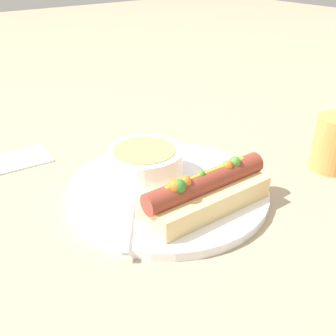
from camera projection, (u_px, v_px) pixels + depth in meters
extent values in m
plane|color=tan|center=(168.00, 193.00, 0.57)|extent=(4.00, 4.00, 0.00)
cylinder|color=white|center=(168.00, 189.00, 0.57)|extent=(0.29, 0.29, 0.01)
cube|color=#E5C17F|center=(205.00, 197.00, 0.52)|extent=(0.18, 0.07, 0.03)
cylinder|color=brown|center=(206.00, 182.00, 0.50)|extent=(0.18, 0.03, 0.03)
sphere|color=orange|center=(175.00, 186.00, 0.47)|extent=(0.02, 0.02, 0.02)
sphere|color=orange|center=(227.00, 165.00, 0.51)|extent=(0.01, 0.01, 0.01)
sphere|color=#387A28|center=(179.00, 186.00, 0.47)|extent=(0.02, 0.02, 0.02)
sphere|color=#518C2D|center=(199.00, 175.00, 0.49)|extent=(0.01, 0.01, 0.01)
sphere|color=#518C2D|center=(234.00, 162.00, 0.52)|extent=(0.02, 0.02, 0.02)
sphere|color=orange|center=(185.00, 181.00, 0.48)|extent=(0.02, 0.02, 0.02)
cylinder|color=gold|center=(207.00, 173.00, 0.50)|extent=(0.13, 0.01, 0.01)
cylinder|color=white|center=(145.00, 164.00, 0.57)|extent=(0.11, 0.11, 0.05)
cylinder|color=#8C8E60|center=(144.00, 153.00, 0.56)|extent=(0.09, 0.09, 0.01)
cube|color=#B7B7BC|center=(130.00, 217.00, 0.50)|extent=(0.09, 0.12, 0.00)
ellipsoid|color=#B7B7BC|center=(135.00, 179.00, 0.57)|extent=(0.04, 0.05, 0.01)
cylinder|color=#D8994C|center=(334.00, 144.00, 0.62)|extent=(0.06, 0.06, 0.09)
cube|color=white|center=(9.00, 161.00, 0.65)|extent=(0.13, 0.08, 0.01)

